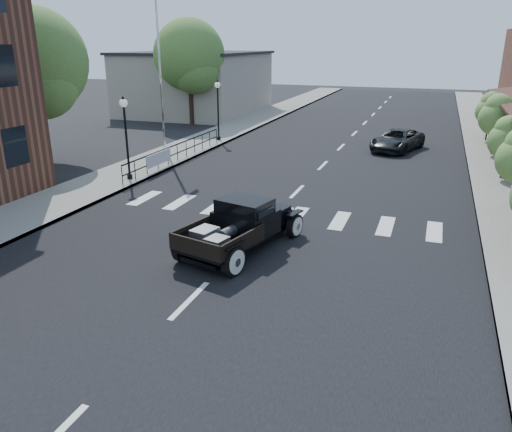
% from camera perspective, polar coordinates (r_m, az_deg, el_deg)
% --- Properties ---
extents(ground, '(120.00, 120.00, 0.00)m').
position_cam_1_polar(ground, '(15.04, -2.39, -4.45)').
color(ground, black).
rests_on(ground, ground).
extents(road, '(14.00, 80.00, 0.02)m').
position_cam_1_polar(road, '(28.86, 8.95, 7.02)').
color(road, black).
rests_on(road, ground).
extents(road_markings, '(12.00, 60.00, 0.06)m').
position_cam_1_polar(road_markings, '(24.10, 6.60, 4.66)').
color(road_markings, silver).
rests_on(road_markings, ground).
extents(sidewalk_left, '(3.00, 80.00, 0.15)m').
position_cam_1_polar(sidewalk_left, '(31.52, -6.52, 8.29)').
color(sidewalk_left, gray).
rests_on(sidewalk_left, ground).
extents(sidewalk_right, '(3.00, 80.00, 0.15)m').
position_cam_1_polar(sidewalk_right, '(28.55, 25.98, 5.29)').
color(sidewalk_right, gray).
rests_on(sidewalk_right, ground).
extents(low_building_left, '(10.00, 12.00, 5.00)m').
position_cam_1_polar(low_building_left, '(45.62, -6.84, 14.76)').
color(low_building_left, gray).
rests_on(low_building_left, ground).
extents(railing, '(0.08, 10.00, 1.00)m').
position_cam_1_polar(railing, '(26.51, -8.98, 7.35)').
color(railing, black).
rests_on(railing, sidewalk_left).
extents(banner, '(0.04, 2.20, 0.60)m').
position_cam_1_polar(banner, '(24.83, -10.99, 5.94)').
color(banner, silver).
rests_on(banner, sidewalk_left).
extents(lamp_post_b, '(0.36, 0.36, 3.69)m').
position_cam_1_polar(lamp_post_b, '(23.07, -14.58, 8.58)').
color(lamp_post_b, black).
rests_on(lamp_post_b, sidewalk_left).
extents(lamp_post_c, '(0.36, 0.36, 3.69)m').
position_cam_1_polar(lamp_post_c, '(31.73, -4.35, 11.94)').
color(lamp_post_c, black).
rests_on(lamp_post_c, sidewalk_left).
extents(flagpole, '(0.12, 0.12, 11.13)m').
position_cam_1_polar(flagpole, '(28.63, -11.07, 18.34)').
color(flagpole, silver).
rests_on(flagpole, sidewalk_left).
extents(big_tree_near, '(5.30, 5.30, 7.79)m').
position_cam_1_polar(big_tree_near, '(28.36, -23.70, 13.41)').
color(big_tree_near, '#486D2F').
rests_on(big_tree_near, ground).
extents(big_tree_far, '(5.26, 5.26, 7.73)m').
position_cam_1_polar(big_tree_far, '(39.05, -7.55, 15.98)').
color(big_tree_far, '#486D2F').
rests_on(big_tree_far, ground).
extents(small_tree_c, '(1.64, 1.64, 2.73)m').
position_cam_1_polar(small_tree_c, '(25.18, 26.62, 6.92)').
color(small_tree_c, '#587E39').
rests_on(small_tree_c, sidewalk_right).
extents(small_tree_d, '(1.89, 1.89, 3.16)m').
position_cam_1_polar(small_tree_d, '(30.51, 25.69, 9.32)').
color(small_tree_d, '#587E39').
rests_on(small_tree_d, sidewalk_right).
extents(small_tree_e, '(1.73, 1.73, 2.89)m').
position_cam_1_polar(small_tree_e, '(34.76, 25.09, 10.20)').
color(small_tree_e, '#587E39').
rests_on(small_tree_e, sidewalk_right).
extents(hotrod_pickup, '(3.23, 5.04, 1.62)m').
position_cam_1_polar(hotrod_pickup, '(15.11, -1.73, -1.03)').
color(hotrod_pickup, black).
rests_on(hotrod_pickup, ground).
extents(second_car, '(3.19, 4.77, 1.22)m').
position_cam_1_polar(second_car, '(30.47, 15.84, 8.33)').
color(second_car, black).
rests_on(second_car, ground).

